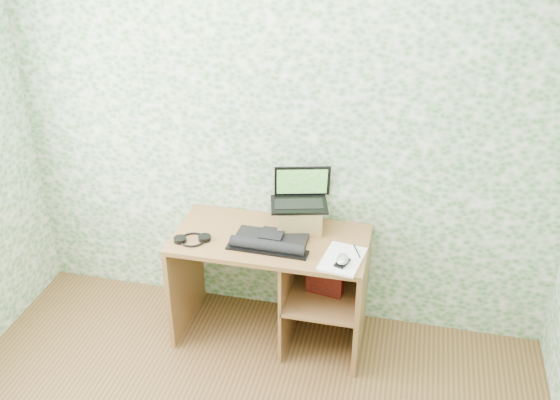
% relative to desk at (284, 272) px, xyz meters
% --- Properties ---
extents(wall_back, '(3.50, 0.00, 3.50)m').
position_rel_desk_xyz_m(wall_back, '(-0.08, 0.28, 0.82)').
color(wall_back, white).
rests_on(wall_back, ground).
extents(desk, '(1.20, 0.60, 0.75)m').
position_rel_desk_xyz_m(desk, '(0.00, 0.00, 0.00)').
color(desk, brown).
rests_on(desk, floor).
extents(riser, '(0.32, 0.29, 0.16)m').
position_rel_desk_xyz_m(riser, '(0.07, 0.12, 0.35)').
color(riser, olive).
rests_on(riser, desk).
extents(laptop, '(0.40, 0.33, 0.23)m').
position_rel_desk_xyz_m(laptop, '(0.07, 0.15, 0.49)').
color(laptop, black).
rests_on(laptop, riser).
extents(keyboard, '(0.50, 0.26, 0.07)m').
position_rel_desk_xyz_m(keyboard, '(-0.06, -0.11, 0.29)').
color(keyboard, black).
rests_on(keyboard, desk).
extents(headphones, '(0.22, 0.21, 0.03)m').
position_rel_desk_xyz_m(headphones, '(-0.53, -0.17, 0.28)').
color(headphones, black).
rests_on(headphones, desk).
extents(notepad, '(0.26, 0.34, 0.01)m').
position_rel_desk_xyz_m(notepad, '(0.39, -0.18, 0.28)').
color(notepad, white).
rests_on(notepad, desk).
extents(mouse, '(0.10, 0.13, 0.04)m').
position_rel_desk_xyz_m(mouse, '(0.39, -0.23, 0.30)').
color(mouse, silver).
rests_on(mouse, notepad).
extents(pen, '(0.06, 0.13, 0.01)m').
position_rel_desk_xyz_m(pen, '(0.46, -0.09, 0.29)').
color(pen, black).
rests_on(pen, notepad).
extents(red_box, '(0.24, 0.11, 0.28)m').
position_rel_desk_xyz_m(red_box, '(0.27, -0.03, 0.05)').
color(red_box, maroon).
rests_on(red_box, desk).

